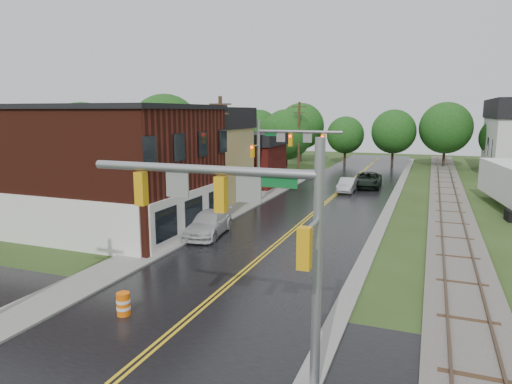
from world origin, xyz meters
The scene contains 20 objects.
main_road centered at (0.00, 30.00, 0.00)m, with size 10.00×90.00×0.02m, color black.
cross_road centered at (0.00, 2.00, 0.00)m, with size 60.00×9.00×0.02m, color black.
curb_right centered at (5.40, 35.00, 0.00)m, with size 0.80×70.00×0.12m, color gray.
sidewalk_left centered at (-6.20, 25.00, 0.00)m, with size 2.40×50.00×0.12m, color gray.
brick_building centered at (-12.48, 15.00, 4.15)m, with size 14.30×10.30×8.30m.
yellow_house centered at (-11.00, 26.00, 3.20)m, with size 8.00×7.00×6.40m, color tan.
darkred_building centered at (-10.00, 35.00, 2.20)m, with size 7.00×6.00×4.40m, color #3F0F0C.
railroad centered at (10.00, 35.00, 0.11)m, with size 3.20×80.00×0.30m.
traffic_signal_near centered at (3.47, 2.00, 4.97)m, with size 7.34×0.30×7.20m.
traffic_signal_far centered at (-3.47, 27.00, 4.97)m, with size 7.34×0.43×7.20m.
utility_pole_b centered at (-6.80, 22.00, 4.72)m, with size 1.80×0.28×9.00m.
utility_pole_c centered at (-6.80, 44.00, 4.72)m, with size 1.80×0.28×9.00m.
tree_left_a centered at (-19.85, 21.90, 5.11)m, with size 6.80×6.80×8.67m.
tree_left_b centered at (-17.85, 31.90, 5.72)m, with size 7.60×7.60×9.69m.
tree_left_c centered at (-13.85, 39.90, 4.51)m, with size 6.00×6.00×7.65m.
tree_left_e centered at (-8.85, 45.90, 4.81)m, with size 6.40×6.40×8.16m.
suv_dark centered at (2.31, 38.36, 0.79)m, with size 2.63×5.69×1.58m, color black.
sedan_silver centered at (0.80, 34.91, 0.69)m, with size 1.47×4.21×1.39m, color #B3B3B9.
pickup_white centered at (-4.77, 15.71, 0.75)m, with size 2.11×5.18×1.50m, color silver.
construction_barrel centered at (-2.50, 4.00, 0.47)m, with size 0.52×0.52×0.93m, color orange.
Camera 1 is at (8.32, -9.72, 7.86)m, focal length 32.00 mm.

